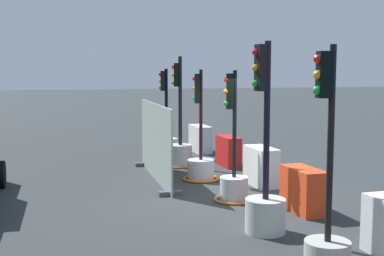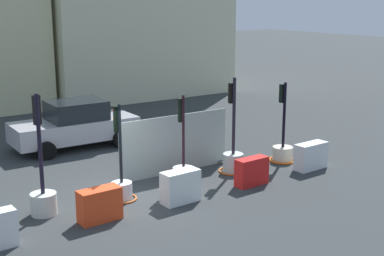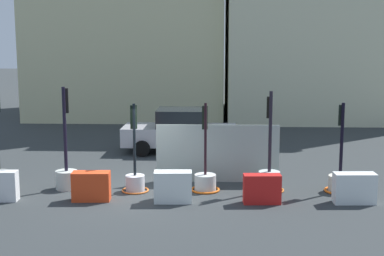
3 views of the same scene
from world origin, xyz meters
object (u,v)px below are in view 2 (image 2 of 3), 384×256
Objects in this scene: traffic_light_5 at (233,157)px; construction_barrier_2 at (100,205)px; car_silver_hatchback at (75,125)px; traffic_light_6 at (283,149)px; construction_barrier_4 at (252,172)px; traffic_light_3 at (121,183)px; traffic_light_4 at (183,171)px; construction_barrier_3 at (180,187)px; traffic_light_2 at (43,192)px; construction_barrier_5 at (311,156)px.

construction_barrier_2 is at bearing -166.79° from traffic_light_5.
traffic_light_5 reaches higher than car_silver_hatchback.
construction_barrier_4 is (-2.44, -1.26, 0.01)m from traffic_light_6.
traffic_light_4 is at bearing 3.46° from traffic_light_3.
construction_barrier_3 is (2.33, -0.07, 0.03)m from construction_barrier_2.
traffic_light_2 is 5.98m from construction_barrier_4.
traffic_light_2 reaches higher than car_silver_hatchback.
traffic_light_2 is at bearing 159.35° from construction_barrier_3.
traffic_light_3 reaches higher than construction_barrier_3.
traffic_light_6 is (8.28, -0.01, -0.19)m from traffic_light_2.
traffic_light_6 is 5.09m from construction_barrier_3.
car_silver_hatchback is (-2.68, 6.89, 0.43)m from construction_barrier_4.
construction_barrier_3 reaches higher than construction_barrier_5.
traffic_light_3 is 5.89m from car_silver_hatchback.
traffic_light_4 reaches higher than construction_barrier_5.
traffic_light_2 reaches higher than construction_barrier_3.
traffic_light_3 is at bearing -177.20° from traffic_light_5.
construction_barrier_3 is at bearing -155.51° from traffic_light_5.
construction_barrier_5 is at bearing -52.18° from car_silver_hatchback.
traffic_light_2 reaches higher than traffic_light_4.
traffic_light_5 is 2.79× the size of construction_barrier_2.
construction_barrier_3 is 0.24× the size of car_silver_hatchback.
car_silver_hatchback is at bearing 91.53° from construction_barrier_3.
construction_barrier_2 is 1.00× the size of construction_barrier_3.
construction_barrier_5 is (2.58, 0.11, 0.02)m from construction_barrier_4.
traffic_light_4 reaches higher than construction_barrier_3.
traffic_light_2 is 2.96× the size of construction_barrier_4.
traffic_light_6 is at bearing -0.94° from traffic_light_5.
traffic_light_5 is at bearing 13.21° from construction_barrier_2.
traffic_light_6 reaches higher than traffic_light_4.
traffic_light_4 is 0.99× the size of traffic_light_6.
construction_barrier_4 is (4.83, -0.09, -0.00)m from construction_barrier_2.
construction_barrier_4 is (3.72, -1.10, -0.06)m from traffic_light_3.
construction_barrier_5 is at bearing -7.88° from traffic_light_2.
construction_barrier_5 is 8.59m from car_silver_hatchback.
construction_barrier_4 is (2.49, -0.01, -0.03)m from construction_barrier_3.
traffic_light_6 is 2.55× the size of construction_barrier_4.
construction_barrier_4 is at bearing -37.46° from traffic_light_4.
traffic_light_4 is 0.59× the size of car_silver_hatchback.
construction_barrier_3 is at bearing 179.66° from construction_barrier_4.
traffic_light_4 reaches higher than traffic_light_3.
traffic_light_3 is 1.50m from construction_barrier_2.
construction_barrier_5 reaches higher than construction_barrier_4.
car_silver_hatchback reaches higher than construction_barrier_5.
construction_barrier_2 is (1.01, -1.19, -0.18)m from traffic_light_2.
construction_barrier_3 is (-2.82, -1.28, -0.05)m from traffic_light_5.
construction_barrier_5 is at bearing 1.08° from construction_barrier_3.
traffic_light_5 is at bearing 75.96° from construction_barrier_4.
construction_barrier_5 is (6.30, -0.99, -0.04)m from traffic_light_3.
traffic_light_5 is 1.12× the size of traffic_light_6.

